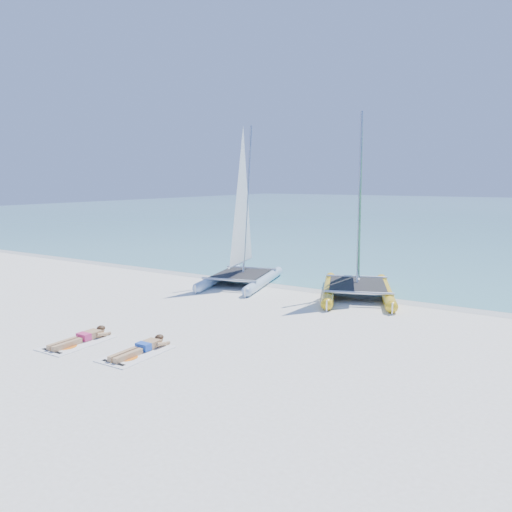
{
  "coord_description": "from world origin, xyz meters",
  "views": [
    {
      "loc": [
        8.24,
        -11.98,
        4.24
      ],
      "look_at": [
        0.11,
        1.2,
        1.86
      ],
      "focal_mm": 35.0,
      "sensor_mm": 36.0,
      "label": 1
    }
  ],
  "objects": [
    {
      "name": "ground",
      "position": [
        0.0,
        0.0,
        0.0
      ],
      "size": [
        140.0,
        140.0,
        0.0
      ],
      "primitive_type": "plane",
      "color": "white",
      "rests_on": "ground"
    },
    {
      "name": "sea",
      "position": [
        0.0,
        63.0,
        0.01
      ],
      "size": [
        140.0,
        115.0,
        0.01
      ],
      "primitive_type": "cube",
      "color": "#7EC9D2",
      "rests_on": "ground"
    },
    {
      "name": "wet_sand_strip",
      "position": [
        0.0,
        5.5,
        0.0
      ],
      "size": [
        140.0,
        1.4,
        0.01
      ],
      "primitive_type": "cube",
      "color": "beige",
      "rests_on": "ground"
    },
    {
      "name": "catamaran_blue",
      "position": [
        -2.87,
        4.93,
        2.0
      ],
      "size": [
        3.45,
        5.32,
        6.69
      ],
      "rotation": [
        0.0,
        0.0,
        0.24
      ],
      "color": "#A7BEDB",
      "rests_on": "ground"
    },
    {
      "name": "catamaran_yellow",
      "position": [
        1.8,
        5.73,
        2.21
      ],
      "size": [
        4.19,
        5.69,
        7.02
      ],
      "rotation": [
        0.0,
        0.0,
        0.38
      ],
      "color": "yellow",
      "rests_on": "ground"
    },
    {
      "name": "towel_a",
      "position": [
        -2.32,
        -3.78,
        0.01
      ],
      "size": [
        1.0,
        1.85,
        0.02
      ],
      "primitive_type": "cube",
      "color": "white",
      "rests_on": "ground"
    },
    {
      "name": "sunbather_a",
      "position": [
        -2.32,
        -3.59,
        0.12
      ],
      "size": [
        0.37,
        1.73,
        0.26
      ],
      "color": "tan",
      "rests_on": "towel_a"
    },
    {
      "name": "towel_b",
      "position": [
        -0.41,
        -3.53,
        0.01
      ],
      "size": [
        1.0,
        1.85,
        0.02
      ],
      "primitive_type": "cube",
      "color": "white",
      "rests_on": "ground"
    },
    {
      "name": "sunbather_b",
      "position": [
        -0.41,
        -3.34,
        0.12
      ],
      "size": [
        0.37,
        1.73,
        0.26
      ],
      "color": "tan",
      "rests_on": "towel_b"
    }
  ]
}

